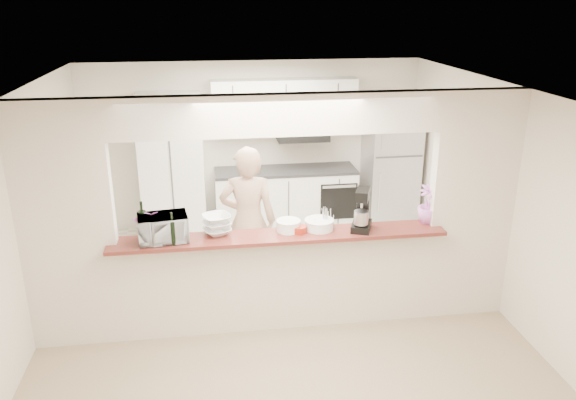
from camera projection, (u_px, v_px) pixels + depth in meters
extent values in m
plane|color=gray|center=(280.00, 325.00, 6.08)|extent=(6.00, 6.00, 0.00)
cube|color=silver|center=(265.00, 262.00, 7.52)|extent=(5.00, 2.90, 0.01)
cube|color=beige|center=(67.00, 229.00, 5.38)|extent=(0.90, 0.15, 2.50)
cube|color=beige|center=(471.00, 208.00, 5.93)|extent=(0.90, 0.15, 2.50)
cube|color=beige|center=(278.00, 115.00, 5.30)|extent=(3.20, 0.15, 0.40)
cube|color=beige|center=(279.00, 282.00, 5.90)|extent=(3.20, 0.15, 1.05)
cube|color=maroon|center=(280.00, 236.00, 5.67)|extent=(3.40, 0.38, 0.04)
cube|color=white|center=(172.00, 167.00, 8.07)|extent=(0.90, 0.60, 2.10)
cube|color=white|center=(286.00, 200.00, 8.50)|extent=(2.10, 0.60, 0.90)
cube|color=#29292B|center=(286.00, 171.00, 8.34)|extent=(2.10, 0.62, 0.04)
cube|color=white|center=(284.00, 105.00, 8.13)|extent=(2.10, 0.35, 0.75)
cube|color=black|center=(302.00, 136.00, 8.22)|extent=(0.75, 0.45, 0.12)
cube|color=black|center=(339.00, 202.00, 8.30)|extent=(0.55, 0.02, 0.55)
cube|color=#BCBCC1|center=(390.00, 172.00, 8.54)|extent=(0.75, 0.70, 1.70)
imported|color=pink|center=(148.00, 223.00, 5.53)|extent=(0.29, 0.25, 0.31)
cylinder|color=black|center=(173.00, 233.00, 5.39)|extent=(0.07, 0.07, 0.25)
cylinder|color=black|center=(172.00, 217.00, 5.33)|extent=(0.02, 0.02, 0.09)
cylinder|color=black|center=(143.00, 224.00, 5.54)|extent=(0.08, 0.08, 0.28)
cylinder|color=black|center=(141.00, 206.00, 5.48)|extent=(0.03, 0.03, 0.10)
imported|color=#B6B6BB|center=(163.00, 228.00, 5.48)|extent=(0.51, 0.38, 0.26)
imported|color=silver|center=(217.00, 225.00, 5.64)|extent=(0.35, 0.35, 0.20)
cylinder|color=white|center=(288.00, 226.00, 5.73)|extent=(0.24, 0.24, 0.11)
cylinder|color=white|center=(288.00, 221.00, 5.71)|extent=(0.25, 0.25, 0.01)
cylinder|color=white|center=(319.00, 225.00, 5.78)|extent=(0.29, 0.29, 0.10)
cylinder|color=white|center=(319.00, 220.00, 5.76)|extent=(0.30, 0.30, 0.01)
cylinder|color=maroon|center=(299.00, 229.00, 5.70)|extent=(0.15, 0.15, 0.07)
cylinder|color=tan|center=(283.00, 226.00, 5.78)|extent=(0.14, 0.14, 0.06)
cube|color=silver|center=(321.00, 228.00, 5.82)|extent=(0.26, 0.20, 0.01)
cube|color=white|center=(322.00, 224.00, 5.80)|extent=(0.12, 0.12, 0.06)
cube|color=black|center=(361.00, 226.00, 5.77)|extent=(0.29, 0.34, 0.07)
cube|color=black|center=(363.00, 205.00, 5.80)|extent=(0.16, 0.14, 0.31)
cube|color=black|center=(363.00, 194.00, 5.64)|extent=(0.21, 0.28, 0.10)
cylinder|color=#B7B7BC|center=(361.00, 217.00, 5.68)|extent=(0.15, 0.15, 0.14)
imported|color=#C66BBF|center=(429.00, 204.00, 5.90)|extent=(0.25, 0.25, 0.42)
imported|color=tan|center=(248.00, 222.00, 6.49)|extent=(0.70, 0.51, 1.79)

